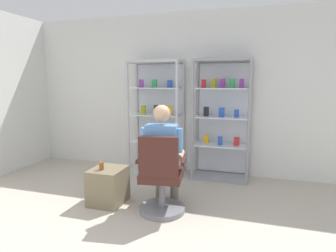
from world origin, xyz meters
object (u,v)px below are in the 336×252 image
object	(u,v)px
office_chair	(161,182)
tea_glass	(101,166)
seated_shopkeeper	(163,152)
display_cabinet_right	(222,119)
storage_crate	(108,186)
display_cabinet_left	(157,117)

from	to	relation	value
office_chair	tea_glass	bearing A→B (deg)	179.21
office_chair	seated_shopkeeper	size ratio (longest dim) A/B	0.74
display_cabinet_right	storage_crate	distance (m)	2.06
seated_shopkeeper	tea_glass	size ratio (longest dim) A/B	12.61
office_chair	tea_glass	xyz separation A→B (m)	(-0.79, 0.01, 0.12)
tea_glass	storage_crate	bearing A→B (deg)	57.45
tea_glass	display_cabinet_right	bearing A→B (deg)	49.65
display_cabinet_left	seated_shopkeeper	world-z (taller)	display_cabinet_left
seated_shopkeeper	storage_crate	distance (m)	0.87
display_cabinet_left	office_chair	distance (m)	1.74
display_cabinet_right	tea_glass	size ratio (longest dim) A/B	18.58
display_cabinet_right	storage_crate	bearing A→B (deg)	-130.69
display_cabinet_right	office_chair	xyz separation A→B (m)	(-0.51, -1.54, -0.57)
display_cabinet_right	tea_glass	distance (m)	2.06
seated_shopkeeper	storage_crate	xyz separation A→B (m)	(-0.72, -0.08, -0.48)
display_cabinet_right	office_chair	world-z (taller)	display_cabinet_right
tea_glass	display_cabinet_left	bearing A→B (deg)	82.58
display_cabinet_right	seated_shopkeeper	world-z (taller)	display_cabinet_right
storage_crate	tea_glass	world-z (taller)	tea_glass
seated_shopkeeper	display_cabinet_right	bearing A→B (deg)	68.85
storage_crate	tea_glass	size ratio (longest dim) A/B	4.49
storage_crate	office_chair	bearing A→B (deg)	-6.15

